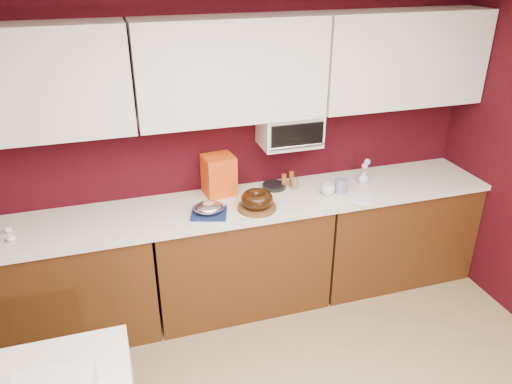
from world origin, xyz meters
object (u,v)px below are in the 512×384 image
object	(u,v)px
coffee_mug	(328,189)
flower_vase	(364,176)
toaster_oven	(290,129)
bundt_cake	(257,199)
foil_ham_nest	(209,208)
pandoro_box	(219,175)
blue_jar	(341,186)

from	to	relation	value
coffee_mug	flower_vase	size ratio (longest dim) A/B	0.91
toaster_oven	bundt_cake	bearing A→B (deg)	-139.29
coffee_mug	foil_ham_nest	bearing A→B (deg)	-177.17
flower_vase	pandoro_box	bearing A→B (deg)	172.43
bundt_cake	flower_vase	world-z (taller)	bundt_cake
bundt_cake	coffee_mug	world-z (taller)	bundt_cake
bundt_cake	coffee_mug	xyz separation A→B (m)	(0.59, 0.07, -0.03)
bundt_cake	flower_vase	size ratio (longest dim) A/B	2.13
bundt_cake	flower_vase	bearing A→B (deg)	10.85
foil_ham_nest	blue_jar	bearing A→B (deg)	3.09
toaster_oven	pandoro_box	distance (m)	0.64
bundt_cake	blue_jar	world-z (taller)	bundt_cake
pandoro_box	blue_jar	distance (m)	0.94
coffee_mug	flower_vase	distance (m)	0.38
toaster_oven	bundt_cake	distance (m)	0.61
foil_ham_nest	pandoro_box	xyz separation A→B (m)	(0.15, 0.31, 0.10)
pandoro_box	blue_jar	size ratio (longest dim) A/B	2.80
coffee_mug	blue_jar	bearing A→B (deg)	5.27
foil_ham_nest	pandoro_box	world-z (taller)	pandoro_box
toaster_oven	foil_ham_nest	bearing A→B (deg)	-158.15
bundt_cake	foil_ham_nest	bearing A→B (deg)	176.49
bundt_cake	blue_jar	bearing A→B (deg)	6.36
toaster_oven	foil_ham_nest	distance (m)	0.86
toaster_oven	blue_jar	xyz separation A→B (m)	(0.35, -0.22, -0.42)
flower_vase	coffee_mug	bearing A→B (deg)	-162.50
flower_vase	bundt_cake	bearing A→B (deg)	-169.15
flower_vase	toaster_oven	bearing A→B (deg)	168.85
foil_ham_nest	flower_vase	xyz separation A→B (m)	(1.30, 0.16, -0.00)
bundt_cake	pandoro_box	size ratio (longest dim) A/B	0.76
blue_jar	flower_vase	bearing A→B (deg)	22.37
flower_vase	foil_ham_nest	bearing A→B (deg)	-172.93
foil_ham_nest	coffee_mug	xyz separation A→B (m)	(0.94, 0.05, -0.01)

